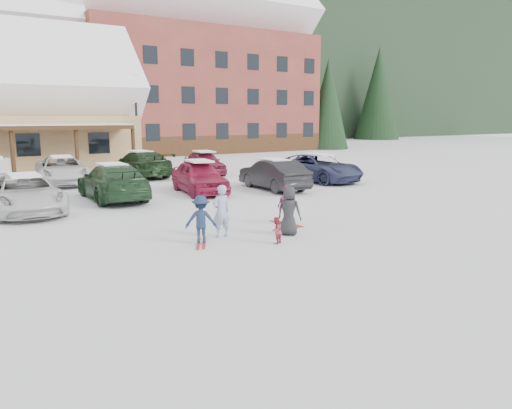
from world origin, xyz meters
TOP-DOWN VIEW (x-y plane):
  - ground at (0.00, 0.00)m, footprint 160.00×160.00m
  - alpine_hotel at (14.27, 38.00)m, footprint 31.48×14.01m
  - lamp_post at (5.11, 24.20)m, footprint 0.50×0.25m
  - conifer_1 at (30.00, 32.00)m, footprint 4.84×4.84m
  - conifer_3 at (6.00, 44.00)m, footprint 3.96×3.96m
  - conifer_4 at (34.00, 46.00)m, footprint 5.06×5.06m
  - adult_skier at (-0.52, 1.63)m, footprint 0.58×0.38m
  - toddler_red at (0.38, 0.10)m, footprint 0.46×0.43m
  - child_navy at (-1.38, 1.26)m, footprint 1.02×0.87m
  - skis_child_navy at (-1.38, 1.26)m, footprint 0.85×1.32m
  - child_magenta at (2.19, 2.04)m, footprint 0.80×0.40m
  - skis_child_magenta at (2.19, 2.04)m, footprint 0.36×1.41m
  - bystander_dark at (1.33, 0.75)m, footprint 0.80×0.87m
  - parked_car_2 at (-4.76, 8.94)m, footprint 2.50×5.20m
  - parked_car_3 at (-1.10, 10.17)m, footprint 2.38×5.41m
  - parked_car_4 at (2.91, 9.89)m, footprint 2.44×4.69m
  - parked_car_5 at (6.48, 8.90)m, footprint 1.86×4.61m
  - parked_car_6 at (10.37, 10.18)m, footprint 3.06×5.65m
  - parked_car_10 at (-1.80, 16.71)m, footprint 3.09×5.59m
  - parked_car_11 at (2.83, 17.47)m, footprint 2.57×5.47m
  - parked_car_12 at (6.66, 16.69)m, footprint 2.24×4.41m

SIDE VIEW (x-z plane):
  - ground at x=0.00m, z-range 0.00..0.00m
  - skis_child_navy at x=-1.38m, z-range 0.00..0.03m
  - skis_child_magenta at x=2.19m, z-range 0.00..0.03m
  - toddler_red at x=0.38m, z-range 0.00..0.77m
  - child_magenta at x=2.19m, z-range 0.00..1.31m
  - child_navy at x=-1.38m, z-range 0.00..1.37m
  - parked_car_2 at x=-4.76m, z-range 0.00..1.43m
  - parked_car_12 at x=6.66m, z-range 0.00..1.44m
  - parked_car_10 at x=-1.80m, z-range 0.00..1.48m
  - bystander_dark at x=1.33m, z-range 0.00..1.49m
  - parked_car_5 at x=6.48m, z-range 0.00..1.49m
  - parked_car_6 at x=10.37m, z-range 0.00..1.50m
  - parked_car_4 at x=2.91m, z-range 0.00..1.52m
  - parked_car_11 at x=2.83m, z-range 0.00..1.54m
  - parked_car_3 at x=-1.10m, z-range 0.00..1.55m
  - adult_skier at x=-0.52m, z-range 0.00..1.57m
  - lamp_post at x=5.11m, z-range 0.41..6.89m
  - conifer_3 at x=6.00m, z-range 0.53..9.71m
  - conifer_1 at x=30.00m, z-range 0.65..11.87m
  - conifer_4 at x=34.00m, z-range 0.68..12.41m
  - alpine_hotel at x=14.27m, z-range -2.11..19.37m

